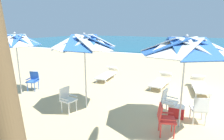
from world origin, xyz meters
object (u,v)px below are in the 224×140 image
Objects in this scene: plastic_chair_0 at (199,108)px; plastic_chair_4 at (33,80)px; plastic_chair_1 at (168,100)px; beach_umbrella_2 at (15,41)px; beach_umbrella_1 at (84,43)px; sun_lounger_1 at (200,85)px; cooler_box at (176,111)px; sun_lounger_2 at (161,81)px; plastic_chair_2 at (164,118)px; beach_umbrella_0 at (186,47)px; plastic_chair_3 at (67,98)px; sun_lounger_3 at (107,74)px.

plastic_chair_4 is (-7.04, 0.10, 0.00)m from plastic_chair_0.
plastic_chair_1 is 6.46m from beach_umbrella_2.
plastic_chair_4 is at bearing 169.57° from beach_umbrella_1.
plastic_chair_1 is at bearing -108.11° from sun_lounger_1.
plastic_chair_1 is 1.73× the size of cooler_box.
plastic_chair_1 and plastic_chair_4 have the same top height.
sun_lounger_1 is at bearing -0.02° from sun_lounger_2.
plastic_chair_0 is 0.99m from plastic_chair_1.
plastic_chair_2 is (-0.85, -1.06, 0.00)m from plastic_chair_0.
beach_umbrella_2 is at bearing -179.12° from beach_umbrella_0.
sun_lounger_1 is at bearing 44.93° from beach_umbrella_1.
plastic_chair_4 is at bearing 158.31° from plastic_chair_3.
beach_umbrella_0 is 3.12× the size of plastic_chair_0.
plastic_chair_4 is (-6.53, 0.54, -1.87)m from beach_umbrella_0.
sun_lounger_2 reaches higher than cooler_box.
beach_umbrella_1 reaches higher than plastic_chair_2.
sun_lounger_2 is at bearing 109.38° from cooler_box.
plastic_chair_1 is 0.39× the size of sun_lounger_1.
plastic_chair_4 is 3.91m from sun_lounger_3.
plastic_chair_3 reaches higher than sun_lounger_1.
beach_umbrella_0 is at bearing -71.46° from sun_lounger_2.
sun_lounger_3 reaches higher than cooler_box.
plastic_chair_1 reaches higher than sun_lounger_2.
beach_umbrella_2 is 5.39× the size of cooler_box.
beach_umbrella_2 is 6.82m from cooler_box.
sun_lounger_3 is 4.36× the size of cooler_box.
sun_lounger_3 is at bearing 141.58° from plastic_chair_1.
beach_umbrella_1 reaches higher than plastic_chair_3.
plastic_chair_3 is (-3.18, -1.30, 0.00)m from plastic_chair_1.
plastic_chair_2 is 0.39× the size of sun_lounger_2.
cooler_box is at bearing -37.16° from sun_lounger_3.
beach_umbrella_1 is at bearing -172.13° from plastic_chair_0.
beach_umbrella_1 is at bearing -10.43° from plastic_chair_4.
sun_lounger_2 is 1.01× the size of sun_lounger_3.
cooler_box is (0.19, 1.22, -0.30)m from plastic_chair_2.
beach_umbrella_1 is at bearing 0.44° from beach_umbrella_2.
plastic_chair_3 is at bearing -119.40° from sun_lounger_2.
plastic_chair_1 reaches higher than sun_lounger_3.
cooler_box is at bearing 166.75° from plastic_chair_0.
sun_lounger_1 is (0.01, 3.21, -0.22)m from plastic_chair_0.
plastic_chair_1 is 4.87m from sun_lounger_3.
plastic_chair_0 is 0.74m from cooler_box.
sun_lounger_2 is at bearing 60.60° from plastic_chair_3.
plastic_chair_1 is 3.12m from sun_lounger_1.
beach_umbrella_0 is 4.12m from plastic_chair_3.
plastic_chair_1 is 0.32× the size of beach_umbrella_1.
sun_lounger_3 is (-4.78, 0.06, 0.00)m from sun_lounger_1.
plastic_chair_1 is at bearing 123.19° from beach_umbrella_0.
plastic_chair_4 is 1.73× the size of cooler_box.
plastic_chair_4 is at bearing 84.32° from beach_umbrella_2.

